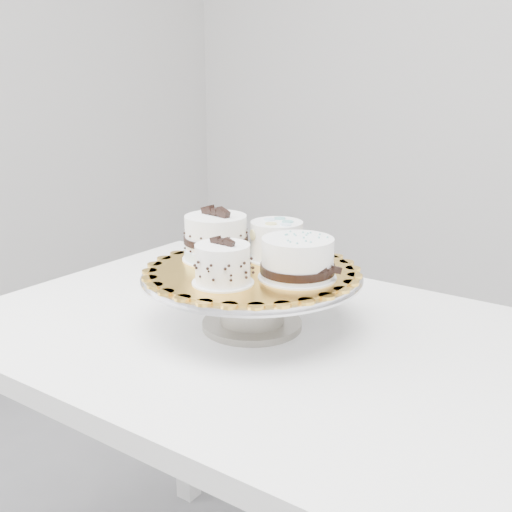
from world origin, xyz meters
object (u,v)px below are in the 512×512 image
Objects in this scene: table at (273,378)px; cake_board at (252,270)px; cake_stand at (252,289)px; cake_banded at (216,239)px; cake_ribbon at (298,260)px; cake_dots at (277,240)px; cake_swirl at (223,265)px.

cake_board is (-0.04, -0.00, 0.20)m from table.
cake_stand is at bearing -175.82° from table.
cake_banded is (-0.09, 0.01, 0.08)m from cake_stand.
cake_banded reaches higher than cake_stand.
table is at bearing 4.82° from cake_stand.
cake_dots is at bearing 162.31° from cake_ribbon.
cake_swirl is 0.66× the size of cake_ribbon.
table is at bearing 4.83° from cake_banded.
cake_banded reaches higher than cake_swirl.
cake_ribbon is (0.05, 0.00, 0.23)m from table.
cake_banded is at bearing 136.65° from cake_swirl.
cake_board is 2.32× the size of cake_ribbon.
cake_swirl is (-0.03, -0.10, 0.23)m from table.
cake_stand is 2.52× the size of cake_ribbon.
cake_swirl reaches higher than cake_stand.
cake_swirl is at bearing -84.35° from cake_dots.
cake_swirl is 0.81× the size of cake_banded.
cake_stand is at bearing -87.43° from cake_dots.
cake_banded is at bearing -161.63° from cake_ribbon.
cake_swirl reaches higher than table.
table is 11.13× the size of cake_swirl.
cake_dots is at bearing 95.85° from cake_swirl.
cake_banded is 0.82× the size of cake_ribbon.
cake_ribbon is (0.09, 0.00, 0.03)m from cake_board.
cake_stand is at bearing -172.87° from cake_board.
cake_board is 0.10m from cake_swirl.
cake_stand is (-0.04, -0.00, 0.16)m from table.
cake_banded reaches higher than table.
table is 9.59× the size of cake_dots.
cake_banded is 0.11m from cake_dots.
cake_stand is 3.08× the size of cake_banded.
cake_swirl is at bearing -110.82° from cake_ribbon.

